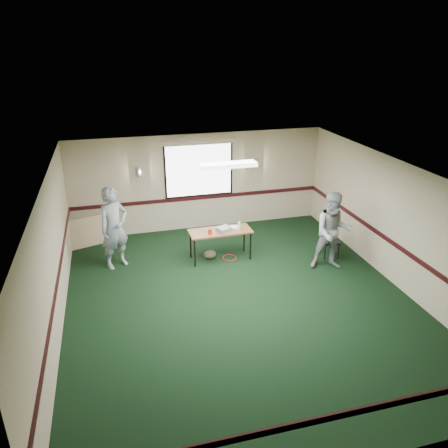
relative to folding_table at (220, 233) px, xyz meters
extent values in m
plane|color=black|center=(-0.08, -1.94, -0.70)|extent=(8.00, 8.00, 0.00)
plane|color=tan|center=(-0.08, 2.06, 0.65)|extent=(7.00, 0.00, 7.00)
plane|color=tan|center=(-0.08, -5.94, 0.65)|extent=(7.00, 0.00, 7.00)
plane|color=tan|center=(-3.58, -1.94, 0.65)|extent=(0.00, 8.00, 8.00)
plane|color=tan|center=(3.42, -1.94, 0.65)|extent=(0.00, 8.00, 8.00)
plane|color=silver|center=(-0.08, -1.94, 2.00)|extent=(8.00, 8.00, 0.00)
cube|color=black|center=(-0.08, 2.05, 0.20)|extent=(7.00, 0.03, 0.10)
cube|color=black|center=(-0.08, -5.92, 0.20)|extent=(7.00, 0.03, 0.10)
cube|color=black|center=(-3.56, -1.94, 0.20)|extent=(0.03, 8.00, 0.10)
cube|color=black|center=(3.41, -1.94, 0.20)|extent=(0.03, 8.00, 0.10)
cube|color=black|center=(-0.08, 2.04, 1.00)|extent=(1.90, 0.01, 1.50)
cube|color=white|center=(-0.08, 2.03, 1.00)|extent=(1.80, 0.02, 1.40)
cube|color=#C5A88B|center=(-0.08, 2.03, 1.77)|extent=(2.05, 0.08, 0.10)
cylinder|color=silver|center=(-1.68, 2.00, 1.10)|extent=(0.16, 0.16, 0.25)
cylinder|color=silver|center=(1.52, 2.00, 1.10)|extent=(0.16, 0.16, 0.25)
cube|color=white|center=(-0.08, -0.94, 1.94)|extent=(1.20, 0.32, 0.08)
cube|color=#572918|center=(0.00, 0.00, 0.04)|extent=(1.52, 0.63, 0.04)
cylinder|color=black|center=(-0.69, -0.25, -0.34)|extent=(0.04, 0.04, 0.71)
cylinder|color=black|center=(0.70, -0.23, -0.34)|extent=(0.04, 0.04, 0.71)
cylinder|color=black|center=(-0.70, 0.23, -0.34)|extent=(0.04, 0.04, 0.71)
cylinder|color=black|center=(0.69, 0.25, -0.34)|extent=(0.04, 0.04, 0.71)
cube|color=gray|center=(0.08, -0.06, 0.11)|extent=(0.39, 0.37, 0.10)
cube|color=white|center=(0.38, 0.06, 0.08)|extent=(0.18, 0.15, 0.04)
cylinder|color=#B8140C|center=(-0.28, -0.13, 0.12)|extent=(0.09, 0.09, 0.13)
cylinder|color=#97D9F7|center=(0.45, -0.07, 0.16)|extent=(0.06, 0.06, 0.20)
ellipsoid|color=#423E25|center=(-0.25, 0.06, -0.59)|extent=(0.37, 0.32, 0.22)
torus|color=red|center=(0.22, -0.03, -0.69)|extent=(0.45, 0.45, 0.02)
cube|color=tan|center=(-3.02, 1.66, -0.31)|extent=(1.50, 0.68, 0.77)
cube|color=black|center=(2.67, -0.57, -0.30)|extent=(0.47, 0.47, 0.05)
cube|color=black|center=(2.71, -0.38, -0.07)|extent=(0.41, 0.12, 0.40)
cylinder|color=black|center=(2.47, -0.71, -0.51)|extent=(0.03, 0.03, 0.38)
cylinder|color=black|center=(2.80, -0.77, -0.51)|extent=(0.03, 0.03, 0.38)
cylinder|color=black|center=(2.53, -0.37, -0.51)|extent=(0.03, 0.03, 0.38)
cylinder|color=black|center=(2.87, -0.44, -0.51)|extent=(0.03, 0.03, 0.38)
imported|color=#3C5285|center=(-2.47, 0.28, 0.28)|extent=(0.86, 0.76, 1.97)
imported|color=#7DA0C3|center=(2.39, -1.11, 0.24)|extent=(1.07, 0.92, 1.88)
camera|label=1|loc=(-2.39, -9.31, 4.33)|focal=35.00mm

